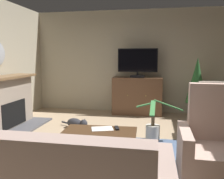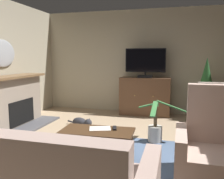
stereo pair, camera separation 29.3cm
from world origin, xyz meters
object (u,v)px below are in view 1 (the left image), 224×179
Objects in this scene: potted_plant_tall_palm_by_window at (197,85)px; potted_plant_small_fern_corner at (153,129)px; cat at (76,123)px; tv_remote at (117,128)px; folded_newspaper at (102,129)px; fireplace at (7,104)px; coffee_table at (100,135)px; tv_cabinet at (137,97)px; television at (138,62)px; armchair_by_fireplace at (217,149)px.

potted_plant_small_fern_corner is (-1.01, -1.86, -0.60)m from potted_plant_tall_palm_by_window.
potted_plant_small_fern_corner reaches higher than cat.
tv_remote reaches higher than folded_newspaper.
fireplace is 2.59m from coffee_table.
coffee_table is at bearing -59.94° from cat.
tv_cabinet is 1.91× the size of cat.
tv_cabinet is 0.90m from television.
folded_newspaper is (-0.27, -2.93, 0.01)m from tv_cabinet.
armchair_by_fireplace is at bearing -3.98° from coffee_table.
television reaches higher than tv_cabinet.
armchair_by_fireplace is 3.05m from potted_plant_tall_palm_by_window.
tv_cabinet is 1.50m from potted_plant_tall_palm_by_window.
coffee_table is 1.76m from cat.
tv_cabinet is at bearing 111.57° from armchair_by_fireplace.
tv_remote is at bearing 29.63° from coffee_table.
fireplace is 2.51× the size of cat.
television is 0.68× the size of potted_plant_tall_palm_by_window.
fireplace reaches higher than potted_plant_small_fern_corner.
cat is at bearing 146.05° from armchair_by_fireplace.
cat is at bearing 103.22° from folded_newspaper.
folded_newspaper reaches higher than cat.
fireplace is at bearing -146.11° from television.
fireplace reaches higher than cat.
fireplace is 1.13× the size of potted_plant_tall_palm_by_window.
tv_cabinet is (2.56, 1.77, -0.06)m from fireplace.
television is at bearing 111.91° from armchair_by_fireplace.
potted_plant_tall_palm_by_window reaches higher than tv_cabinet.
television is at bearing 33.89° from fireplace.
television is at bearing 177.64° from potted_plant_tall_palm_by_window.
potted_plant_small_fern_corner reaches higher than coffee_table.
coffee_table is at bearing -95.48° from tv_cabinet.
potted_plant_tall_palm_by_window reaches higher than coffee_table.
armchair_by_fireplace is (1.23, -3.11, -0.11)m from tv_cabinet.
armchair_by_fireplace is (1.50, -0.18, -0.13)m from folded_newspaper.
television is at bearing 51.42° from cat.
potted_plant_small_fern_corner is (0.71, 0.96, -0.25)m from folded_newspaper.
tv_cabinet reaches higher than cat.
potted_plant_tall_palm_by_window is (1.45, -0.11, 0.36)m from tv_cabinet.
fireplace is 1.43× the size of armchair_by_fireplace.
fireplace is at bearing -169.27° from cat.
fireplace is at bearing 160.46° from armchair_by_fireplace.
coffee_table reaches higher than cat.
television reaches higher than armchair_by_fireplace.
potted_plant_small_fern_corner is at bearing -16.16° from cat.
folded_newspaper is (-0.27, -2.88, -0.89)m from television.
television is 2.97m from tv_remote.
tv_remote is at bearing 169.90° from armchair_by_fireplace.
television is at bearing 65.93° from folded_newspaper.
fireplace is 1.61× the size of coffee_table.
potted_plant_tall_palm_by_window is at bearing 28.09° from cat.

